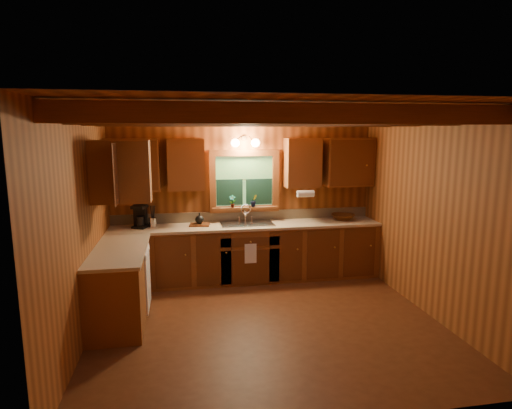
{
  "coord_description": "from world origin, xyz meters",
  "views": [
    {
      "loc": [
        -1.0,
        -4.83,
        2.34
      ],
      "look_at": [
        0.0,
        0.8,
        1.35
      ],
      "focal_mm": 29.82,
      "sensor_mm": 36.0,
      "label": 1
    }
  ],
  "objects_px": {
    "cutting_board": "(200,225)",
    "sink": "(247,227)",
    "coffee_maker": "(140,216)",
    "wicker_basket": "(343,217)"
  },
  "relations": [
    {
      "from": "sink",
      "to": "wicker_basket",
      "type": "bearing_deg",
      "value": 1.85
    },
    {
      "from": "wicker_basket",
      "to": "sink",
      "type": "bearing_deg",
      "value": -178.15
    },
    {
      "from": "coffee_maker",
      "to": "wicker_basket",
      "type": "relative_size",
      "value": 0.91
    },
    {
      "from": "sink",
      "to": "wicker_basket",
      "type": "height_order",
      "value": "sink"
    },
    {
      "from": "coffee_maker",
      "to": "wicker_basket",
      "type": "height_order",
      "value": "coffee_maker"
    },
    {
      "from": "cutting_board",
      "to": "wicker_basket",
      "type": "height_order",
      "value": "wicker_basket"
    },
    {
      "from": "cutting_board",
      "to": "sink",
      "type": "bearing_deg",
      "value": 4.64
    },
    {
      "from": "cutting_board",
      "to": "wicker_basket",
      "type": "xyz_separation_m",
      "value": [
        2.34,
        0.02,
        0.03
      ]
    },
    {
      "from": "sink",
      "to": "coffee_maker",
      "type": "xyz_separation_m",
      "value": [
        -1.63,
        0.08,
        0.21
      ]
    },
    {
      "from": "cutting_board",
      "to": "wicker_basket",
      "type": "bearing_deg",
      "value": 7.84
    }
  ]
}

